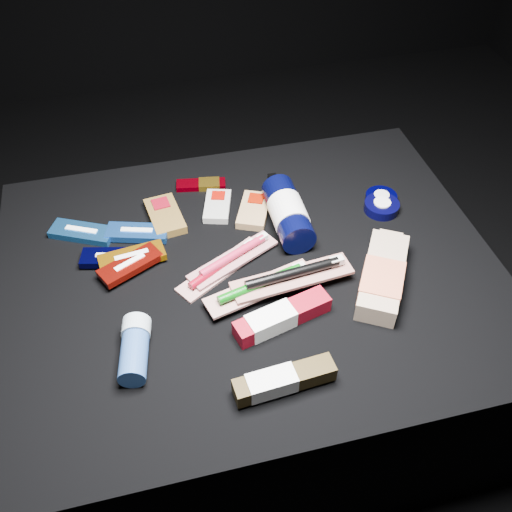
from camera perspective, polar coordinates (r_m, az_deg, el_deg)
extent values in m
plane|color=black|center=(1.44, -0.49, -12.13)|extent=(3.00, 3.00, 0.00)
cube|color=black|center=(1.28, -0.55, -7.34)|extent=(0.98, 0.78, 0.40)
cube|color=#1E5A9D|center=(1.24, -16.99, 2.28)|extent=(0.14, 0.10, 0.02)
cube|color=white|center=(1.24, -17.00, 2.31)|extent=(0.07, 0.04, 0.02)
cube|color=blue|center=(1.21, -11.79, 2.30)|extent=(0.14, 0.08, 0.01)
cube|color=silver|center=(1.21, -11.80, 2.33)|extent=(0.07, 0.03, 0.02)
cube|color=black|center=(1.16, -14.16, -0.17)|extent=(0.13, 0.07, 0.01)
cube|color=silver|center=(1.16, -14.17, -0.14)|extent=(0.06, 0.03, 0.02)
cube|color=#B06D09|center=(1.15, -12.29, -0.15)|extent=(0.13, 0.06, 0.02)
cube|color=silver|center=(1.15, -12.30, -0.12)|extent=(0.07, 0.02, 0.02)
cube|color=maroon|center=(1.13, -12.46, -0.87)|extent=(0.13, 0.10, 0.01)
cube|color=white|center=(1.13, -12.47, -0.84)|extent=(0.06, 0.04, 0.02)
cube|color=brown|center=(1.24, -9.09, 3.97)|extent=(0.08, 0.13, 0.02)
cube|color=maroon|center=(1.26, -9.47, 4.90)|extent=(0.04, 0.04, 0.02)
cube|color=#A3A29C|center=(1.25, -3.88, 4.99)|extent=(0.08, 0.11, 0.02)
cube|color=#7B0A03|center=(1.27, -3.78, 5.79)|extent=(0.04, 0.04, 0.02)
cube|color=#99784C|center=(1.24, -0.22, 4.57)|extent=(0.10, 0.13, 0.02)
cube|color=#6F0F02|center=(1.26, 0.00, 5.48)|extent=(0.04, 0.04, 0.02)
cube|color=#6A000B|center=(1.31, -5.52, 7.11)|extent=(0.11, 0.05, 0.01)
cube|color=#B58821|center=(1.31, -4.70, 7.18)|extent=(0.05, 0.04, 0.01)
cylinder|color=black|center=(1.19, 3.20, 4.30)|extent=(0.07, 0.18, 0.07)
cylinder|color=silver|center=(1.19, 3.27, 4.18)|extent=(0.07, 0.08, 0.07)
cylinder|color=black|center=(1.26, 1.99, 7.21)|extent=(0.03, 0.02, 0.02)
cube|color=black|center=(1.29, 1.73, 7.59)|extent=(0.02, 0.03, 0.02)
cylinder|color=black|center=(1.29, 12.39, 5.64)|extent=(0.07, 0.07, 0.02)
cylinder|color=silver|center=(1.29, 12.40, 5.69)|extent=(0.03, 0.03, 0.02)
cylinder|color=black|center=(1.27, 12.45, 4.85)|extent=(0.08, 0.08, 0.02)
cylinder|color=white|center=(1.27, 12.46, 4.91)|extent=(0.04, 0.04, 0.02)
cube|color=tan|center=(1.11, 12.56, -1.99)|extent=(0.17, 0.21, 0.04)
cube|color=#CD6A49|center=(1.09, 12.41, -2.76)|extent=(0.11, 0.12, 0.05)
cube|color=tan|center=(1.18, 13.23, 1.58)|extent=(0.05, 0.04, 0.03)
cylinder|color=navy|center=(0.99, -12.12, -9.86)|extent=(0.06, 0.10, 0.05)
cylinder|color=#9AACB7|center=(1.02, -11.87, -7.09)|extent=(0.06, 0.04, 0.05)
cube|color=silver|center=(1.12, -3.45, -1.27)|extent=(0.20, 0.15, 0.01)
cylinder|color=maroon|center=(1.11, -3.48, -0.86)|extent=(0.14, 0.10, 0.02)
cube|color=white|center=(1.15, -0.64, 1.19)|extent=(0.03, 0.02, 0.01)
cube|color=#BBB3AE|center=(1.13, -2.30, -0.35)|extent=(0.20, 0.13, 0.01)
cylinder|color=#A61C3A|center=(1.12, -2.32, 0.06)|extent=(0.15, 0.08, 0.02)
cube|color=silver|center=(1.15, 0.64, 1.85)|extent=(0.03, 0.02, 0.01)
cube|color=beige|center=(1.07, 0.42, -3.22)|extent=(0.22, 0.10, 0.01)
cylinder|color=#044D09|center=(1.06, 0.42, -2.77)|extent=(0.17, 0.06, 0.02)
cube|color=beige|center=(1.09, 4.30, -1.14)|extent=(0.03, 0.02, 0.01)
cube|color=#A39C97|center=(1.08, 3.64, -2.21)|extent=(0.24, 0.08, 0.01)
cylinder|color=black|center=(1.07, 3.67, -1.72)|extent=(0.19, 0.04, 0.02)
cube|color=beige|center=(1.09, 8.06, -0.49)|extent=(0.03, 0.02, 0.01)
cube|color=maroon|center=(1.03, 2.66, -6.06)|extent=(0.19, 0.09, 0.03)
cube|color=white|center=(1.02, 1.49, -6.53)|extent=(0.09, 0.06, 0.04)
cube|color=#30240C|center=(0.94, 2.87, -12.27)|extent=(0.17, 0.05, 0.03)
cube|color=silver|center=(0.94, 1.56, -12.59)|extent=(0.08, 0.05, 0.03)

